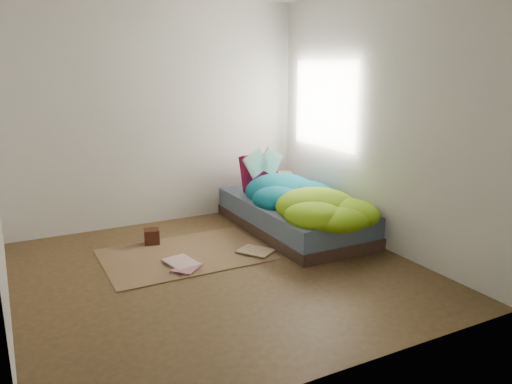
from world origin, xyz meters
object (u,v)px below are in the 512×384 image
Objects in this scene: floor_book_a at (169,266)px; floor_book_b at (177,266)px; pillow_magenta at (259,173)px; open_book at (264,154)px; wooden_box at (152,236)px; bed at (293,216)px.

floor_book_b is (0.06, -0.05, 0.00)m from floor_book_a.
floor_book_b is (-1.46, -1.10, -0.54)m from pillow_magenta.
open_book is 1.65m from wooden_box.
wooden_box reaches higher than floor_book_b.
bed is 0.83m from open_book.
pillow_magenta reaches higher than wooden_box.
pillow_magenta is 1.90m from floor_book_b.
floor_book_a is 1.21× the size of floor_book_b.
wooden_box is 0.56× the size of floor_book_b.
wooden_box is at bearing 169.83° from bed.
open_book is at bearing 21.90° from floor_book_a.
pillow_magenta reaches higher than bed.
floor_book_a is at bearing -143.42° from pillow_magenta.
floor_book_b is (-1.55, -0.47, -0.14)m from bed.
floor_book_a is (-1.51, -0.93, -0.79)m from open_book.
open_book reaches higher than bed.
floor_book_b is at bearing -52.06° from floor_book_a.
pillow_magenta is at bearing 83.85° from open_book.
wooden_box is at bearing -164.79° from pillow_magenta.
open_book is (-0.11, 0.51, 0.64)m from bed.
floor_book_b is (0.02, -0.75, -0.06)m from wooden_box.
open_book is at bearing -91.07° from pillow_magenta.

